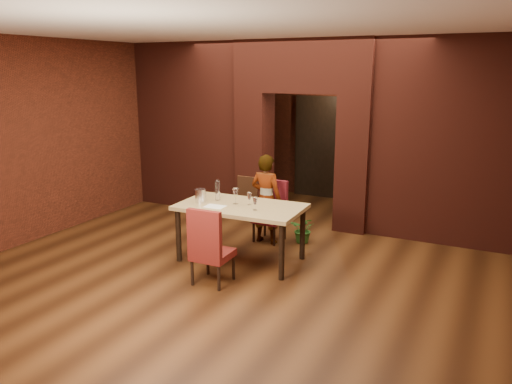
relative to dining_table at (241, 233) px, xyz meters
The scene contains 23 objects.
floor 0.45m from the dining_table, 64.24° to the left, with size 8.00×8.00×0.00m, color #452611.
ceiling 2.79m from the dining_table, 64.24° to the left, with size 7.00×8.00×0.04m, color silver.
wall_back 4.33m from the dining_table, 88.91° to the left, with size 7.00×0.04×3.20m, color maroon.
wall_left 3.62m from the dining_table, behind, with size 0.04×8.00×3.20m, color maroon.
pillar_left 2.45m from the dining_table, 111.92° to the left, with size 0.55×0.55×2.30m, color maroon.
pillar_right 2.51m from the dining_table, 64.57° to the left, with size 0.55×0.55×2.30m, color maroon.
lintel 3.19m from the dining_table, 87.91° to the left, with size 2.45×0.55×0.90m, color maroon.
wing_wall_left 3.36m from the dining_table, 136.54° to the left, with size 2.27×0.35×3.20m, color maroon.
wing_wall_right 3.47m from the dining_table, 41.55° to the left, with size 2.27×0.35×3.20m, color maroon.
vent_panel 2.07m from the dining_table, 114.99° to the left, with size 0.40×0.03×0.50m, color #97512C.
rear_door 4.17m from the dining_table, 94.47° to the left, with size 0.90×0.08×2.10m, color black.
rear_door_frame 4.13m from the dining_table, 94.51° to the left, with size 1.02×0.04×2.22m, color black.
dining_table is the anchor object (origin of this frame).
chair_far 0.95m from the dining_table, 89.53° to the left, with size 0.44×0.44×0.97m, color maroon.
chair_near 0.86m from the dining_table, 86.59° to the right, with size 0.46×0.46×1.02m, color maroon.
person_seated 0.92m from the dining_table, 90.88° to the left, with size 0.52×0.34×1.43m, color silver.
wine_glass_a 0.54m from the dining_table, behind, with size 0.09×0.09×0.23m, color white, non-canonical shape.
wine_glass_b 0.52m from the dining_table, 25.29° to the left, with size 0.07×0.07×0.18m, color white, non-canonical shape.
wine_glass_c 0.61m from the dining_table, 25.27° to the right, with size 0.07×0.07×0.18m, color white, non-canonical shape.
tasting_sheet 0.56m from the dining_table, 139.90° to the right, with size 0.28×0.21×0.00m, color white.
wine_bucket 0.79m from the dining_table, 167.97° to the right, with size 0.16×0.16×0.20m, color silver.
water_bottle 0.72m from the dining_table, 168.56° to the left, with size 0.07×0.07×0.31m, color white.
potted_plant 1.25m from the dining_table, 64.05° to the left, with size 0.40×0.34×0.44m, color #276221.
Camera 1 is at (3.18, -6.15, 2.69)m, focal length 35.00 mm.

